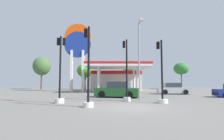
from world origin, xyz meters
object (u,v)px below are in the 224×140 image
at_px(car_1, 118,90).
at_px(traffic_signal_1, 162,86).
at_px(traffic_signal_2, 60,79).
at_px(station_pole_sign, 78,48).
at_px(tree_0, 42,66).
at_px(tree_3, 181,69).
at_px(traffic_signal_0, 88,80).
at_px(corner_streetlamp, 139,53).
at_px(car_0, 173,89).
at_px(traffic_signal_3, 126,80).
at_px(tree_1, 85,71).
at_px(tree_2, 132,68).

bearing_deg(car_1, traffic_signal_1, -59.14).
bearing_deg(traffic_signal_2, station_pole_sign, 96.15).
xyz_separation_m(traffic_signal_2, tree_0, (-12.26, 28.00, 3.67)).
relative_size(tree_0, tree_3, 1.19).
bearing_deg(traffic_signal_0, corner_streetlamp, 42.12).
xyz_separation_m(tree_0, corner_streetlamp, (18.58, -26.64, -1.39)).
bearing_deg(station_pole_sign, traffic_signal_2, -83.85).
relative_size(car_0, traffic_signal_3, 0.84).
bearing_deg(traffic_signal_1, traffic_signal_2, 178.86).
relative_size(car_0, car_1, 0.89).
distance_m(traffic_signal_3, corner_streetlamp, 2.57).
relative_size(traffic_signal_1, tree_3, 0.74).
bearing_deg(car_1, traffic_signal_3, -81.76).
relative_size(station_pole_sign, car_0, 2.76).
bearing_deg(car_0, corner_streetlamp, -124.93).
bearing_deg(traffic_signal_2, car_0, 39.07).
bearing_deg(tree_3, tree_1, -173.24).
relative_size(tree_1, tree_3, 0.92).
distance_m(tree_2, tree_3, 12.80).
distance_m(tree_2, corner_streetlamp, 25.41).
relative_size(car_1, tree_3, 0.76).
relative_size(traffic_signal_1, tree_1, 0.81).
height_order(car_0, traffic_signal_0, traffic_signal_0).
bearing_deg(tree_1, traffic_signal_2, -86.36).
relative_size(traffic_signal_3, corner_streetlamp, 0.77).
bearing_deg(traffic_signal_3, corner_streetlamp, 5.17).
xyz_separation_m(station_pole_sign, tree_0, (-10.42, 10.95, -2.20)).
xyz_separation_m(car_0, car_1, (-7.76, -5.06, 0.06)).
height_order(traffic_signal_3, tree_0, tree_0).
bearing_deg(station_pole_sign, traffic_signal_0, -77.63).
xyz_separation_m(traffic_signal_2, corner_streetlamp, (6.32, 1.36, 2.28)).
height_order(tree_0, corner_streetlamp, tree_0).
distance_m(car_1, tree_0, 28.93).
height_order(car_0, traffic_signal_3, traffic_signal_3).
xyz_separation_m(station_pole_sign, tree_3, (23.45, 12.04, -2.66)).
bearing_deg(traffic_signal_3, tree_2, 81.30).
height_order(traffic_signal_1, tree_3, tree_3).
relative_size(car_0, tree_3, 0.67).
height_order(traffic_signal_0, traffic_signal_1, traffic_signal_0).
bearing_deg(traffic_signal_2, tree_1, 93.64).
relative_size(traffic_signal_1, traffic_signal_3, 0.93).
bearing_deg(corner_streetlamp, tree_0, 124.89).
bearing_deg(car_1, tree_1, 106.50).
relative_size(car_0, traffic_signal_1, 0.91).
bearing_deg(traffic_signal_0, traffic_signal_2, 137.37).
xyz_separation_m(car_0, tree_3, (9.22, 19.03, 4.32)).
bearing_deg(tree_2, traffic_signal_2, -108.80).
xyz_separation_m(traffic_signal_3, tree_3, (16.43, 27.83, 3.24)).
bearing_deg(car_0, tree_0, 143.96).
relative_size(car_1, traffic_signal_0, 0.95).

